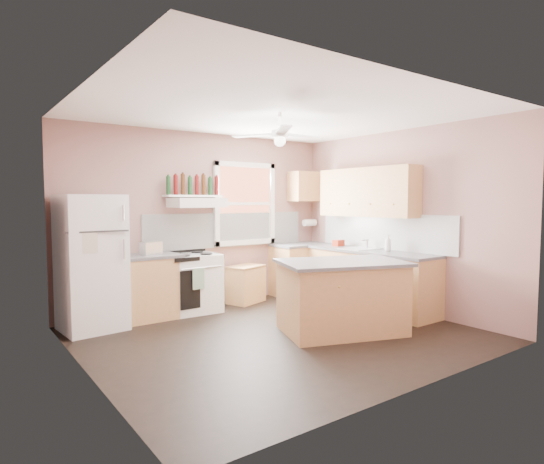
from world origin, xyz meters
TOP-DOWN VIEW (x-y plane):
  - floor at (0.00, 0.00)m, footprint 4.50×4.50m
  - ceiling at (0.00, 0.00)m, footprint 4.50×4.50m
  - wall_back at (0.00, 2.02)m, footprint 4.50×0.05m
  - wall_right at (2.27, 0.00)m, footprint 0.05×4.00m
  - wall_left at (-2.27, 0.00)m, footprint 0.05×4.00m
  - backsplash_back at (0.45, 1.99)m, footprint 2.90×0.03m
  - backsplash_right at (2.23, 0.30)m, footprint 0.03×2.60m
  - window_view at (0.75, 1.98)m, footprint 1.00×0.02m
  - window_frame at (0.75, 1.96)m, footprint 1.16×0.07m
  - refrigerator at (-1.81, 1.60)m, footprint 0.79×0.77m
  - base_cabinet_left at (-1.06, 1.70)m, footprint 0.90×0.60m
  - counter_left at (-1.06, 1.70)m, footprint 0.92×0.62m
  - toaster at (-0.99, 1.66)m, footprint 0.31×0.23m
  - stove at (-0.37, 1.70)m, footprint 0.82×0.69m
  - range_hood at (-0.23, 1.75)m, footprint 0.78×0.50m
  - bottle_shelf at (-0.23, 1.87)m, footprint 0.90×0.26m
  - cart at (0.62, 1.75)m, footprint 0.68×0.57m
  - base_cabinet_corner at (1.75, 1.70)m, footprint 1.00×0.60m
  - base_cabinet_right at (1.95, 0.30)m, footprint 0.60×2.20m
  - counter_corner at (1.75, 1.70)m, footprint 1.02×0.62m
  - counter_right at (1.94, 0.30)m, footprint 0.62×2.22m
  - sink at (1.94, 0.50)m, footprint 0.55×0.45m
  - faucet at (2.10, 0.50)m, footprint 0.03×0.03m
  - upper_cabinet_right at (2.08, 0.50)m, footprint 0.33×1.80m
  - upper_cabinet_corner at (1.95, 1.83)m, footprint 0.60×0.33m
  - paper_towel at (2.07, 1.86)m, footprint 0.26×0.12m
  - island at (0.71, -0.36)m, footprint 1.66×1.34m
  - island_top at (0.71, -0.36)m, footprint 1.77×1.45m
  - ceiling_fan_hub at (0.00, 0.00)m, footprint 0.20×0.20m
  - soap_bottle at (2.02, 0.02)m, footprint 0.13×0.13m
  - red_caddy at (1.98, 1.02)m, footprint 0.19×0.14m
  - wine_bottles at (-0.23, 1.87)m, footprint 0.86×0.06m

SIDE VIEW (x-z plane):
  - floor at x=0.00m, z-range 0.00..0.00m
  - cart at x=0.62m, z-range 0.00..0.59m
  - base_cabinet_left at x=-1.06m, z-range 0.00..0.86m
  - stove at x=-0.37m, z-range 0.00..0.86m
  - base_cabinet_corner at x=1.75m, z-range 0.00..0.86m
  - base_cabinet_right at x=1.95m, z-range 0.00..0.86m
  - island at x=0.71m, z-range 0.00..0.86m
  - refrigerator at x=-1.81m, z-range 0.00..1.73m
  - counter_left at x=-1.06m, z-range 0.86..0.90m
  - counter_corner at x=1.75m, z-range 0.86..0.90m
  - counter_right at x=1.94m, z-range 0.86..0.90m
  - island_top at x=0.71m, z-range 0.86..0.90m
  - sink at x=1.94m, z-range 0.88..0.91m
  - red_caddy at x=1.98m, z-range 0.90..1.00m
  - faucet at x=2.10m, z-range 0.90..1.04m
  - toaster at x=-0.99m, z-range 0.90..1.08m
  - soap_bottle at x=2.02m, z-range 0.90..1.15m
  - backsplash_back at x=0.45m, z-range 0.90..1.45m
  - backsplash_right at x=2.23m, z-range 0.90..1.45m
  - paper_towel at x=2.07m, z-range 1.19..1.31m
  - wall_back at x=0.00m, z-range 0.00..2.70m
  - wall_right at x=2.27m, z-range 0.00..2.70m
  - wall_left at x=-2.27m, z-range 0.00..2.70m
  - window_view at x=0.75m, z-range 1.00..2.20m
  - window_frame at x=0.75m, z-range 0.92..2.28m
  - range_hood at x=-0.23m, z-range 1.55..1.69m
  - bottle_shelf at x=-0.23m, z-range 1.71..1.73m
  - upper_cabinet_right at x=2.08m, z-range 1.40..2.16m
  - wine_bottles at x=-0.23m, z-range 1.72..2.03m
  - upper_cabinet_corner at x=1.95m, z-range 1.64..2.16m
  - ceiling_fan_hub at x=0.00m, z-range 2.41..2.49m
  - ceiling at x=0.00m, z-range 2.70..2.70m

